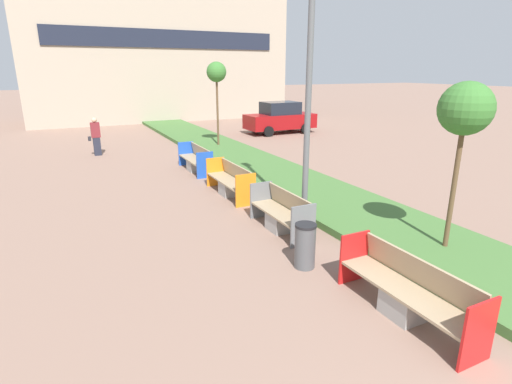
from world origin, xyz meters
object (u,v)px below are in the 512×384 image
street_lamp_post (310,42)px  bench_blue_frame (196,161)px  bench_grey_frame (282,215)px  parked_car_distant (280,118)px  sapling_tree_far (216,74)px  litter_bin (305,246)px  bench_orange_frame (231,183)px  bench_red_frame (407,294)px  sapling_tree_near (465,111)px  pedestrian_walking (96,136)px

street_lamp_post → bench_blue_frame: bearing=95.3°
bench_grey_frame → parked_car_distant: (7.55, 13.39, 0.55)m
bench_blue_frame → sapling_tree_far: (2.42, 3.91, 3.14)m
bench_blue_frame → litter_bin: bench_blue_frame is taller
sapling_tree_far → parked_car_distant: bearing=29.9°
bench_grey_frame → parked_car_distant: bearing=60.6°
bench_orange_frame → bench_red_frame: bearing=-90.0°
litter_bin → parked_car_distant: (8.09, 15.23, 0.46)m
bench_grey_frame → sapling_tree_far: size_ratio=0.50×
bench_red_frame → bench_orange_frame: 7.04m
litter_bin → bench_orange_frame: bearing=83.8°
sapling_tree_far → bench_blue_frame: bearing=-121.7°
bench_red_frame → sapling_tree_far: sapling_tree_far is taller
litter_bin → sapling_tree_far: bearing=76.5°
bench_orange_frame → street_lamp_post: size_ratio=0.31×
bench_blue_frame → sapling_tree_near: (2.42, -9.17, 2.58)m
bench_red_frame → parked_car_distant: 18.87m
street_lamp_post → bench_orange_frame: bearing=100.8°
sapling_tree_near → pedestrian_walking: bearing=111.5°
bench_red_frame → sapling_tree_near: sapling_tree_near is taller
bench_grey_frame → bench_orange_frame: same height
bench_orange_frame → pedestrian_walking: bearing=110.7°
bench_grey_frame → bench_orange_frame: 3.14m
sapling_tree_near → bench_blue_frame: bearing=104.8°
bench_orange_frame → street_lamp_post: 5.06m
litter_bin → pedestrian_walking: (-2.54, 13.12, 0.41)m
sapling_tree_near → parked_car_distant: sapling_tree_near is taller
bench_blue_frame → sapling_tree_far: bearing=58.3°
bench_orange_frame → pedestrian_walking: pedestrian_walking is taller
bench_red_frame → street_lamp_post: size_ratio=0.32×
sapling_tree_near → sapling_tree_far: (0.00, 13.08, 0.56)m
bench_red_frame → bench_blue_frame: size_ratio=1.06×
bench_orange_frame → parked_car_distant: size_ratio=0.57×
bench_grey_frame → street_lamp_post: 3.94m
litter_bin → parked_car_distant: bearing=62.0°
parked_car_distant → pedestrian_walking: bearing=-169.1°
bench_blue_frame → pedestrian_walking: (-3.07, 4.75, 0.49)m
parked_car_distant → litter_bin: bearing=-118.3°
bench_orange_frame → parked_car_distant: parked_car_distant is taller
bench_blue_frame → sapling_tree_far: sapling_tree_far is taller
sapling_tree_near → litter_bin: bearing=164.8°
bench_blue_frame → street_lamp_post: bearing=-84.7°
bench_blue_frame → street_lamp_post: street_lamp_post is taller
bench_grey_frame → sapling_tree_far: (2.42, 10.43, 3.15)m
bench_grey_frame → bench_red_frame: bearing=-89.9°
bench_orange_frame → street_lamp_post: street_lamp_post is taller
street_lamp_post → bench_red_frame: bearing=-98.9°
street_lamp_post → sapling_tree_far: (1.81, 10.47, -0.74)m
bench_orange_frame → street_lamp_post: bearing=-79.2°
sapling_tree_near → parked_car_distant: bearing=72.3°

